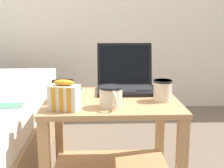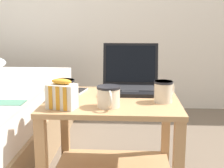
{
  "view_description": "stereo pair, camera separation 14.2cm",
  "coord_description": "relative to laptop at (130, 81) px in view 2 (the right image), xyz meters",
  "views": [
    {
      "loc": [
        -0.06,
        -1.43,
        0.88
      ],
      "look_at": [
        0.0,
        -0.04,
        0.58
      ],
      "focal_mm": 50.0,
      "sensor_mm": 36.0,
      "label": 1
    },
    {
      "loc": [
        0.08,
        -1.43,
        0.88
      ],
      "look_at": [
        0.0,
        -0.04,
        0.58
      ],
      "focal_mm": 50.0,
      "sensor_mm": 36.0,
      "label": 2
    }
  ],
  "objects": [
    {
      "name": "snack_bag",
      "position": [
        -0.29,
        -0.36,
        0.01
      ],
      "size": [
        0.14,
        0.1,
        0.13
      ],
      "color": "silver",
      "rests_on": "bedside_table"
    },
    {
      "name": "bedside_table",
      "position": [
        -0.08,
        -0.18,
        -0.23
      ],
      "size": [
        0.62,
        0.53,
        0.5
      ],
      "color": "tan",
      "rests_on": "ground_plane"
    },
    {
      "name": "mug_front_left",
      "position": [
        -0.31,
        -0.22,
        0.0
      ],
      "size": [
        0.1,
        0.14,
        0.1
      ],
      "color": "beige",
      "rests_on": "bedside_table"
    },
    {
      "name": "laptop",
      "position": [
        0.0,
        0.0,
        0.0
      ],
      "size": [
        0.3,
        0.28,
        0.24
      ],
      "color": "black",
      "rests_on": "bedside_table"
    },
    {
      "name": "mug_front_right",
      "position": [
        -0.09,
        -0.33,
        0.0
      ],
      "size": [
        0.1,
        0.14,
        0.09
      ],
      "color": "beige",
      "rests_on": "bedside_table"
    },
    {
      "name": "cell_phone",
      "position": [
        -0.28,
        -0.06,
        -0.04
      ],
      "size": [
        0.1,
        0.15,
        0.01
      ],
      "color": "#B7BABC",
      "rests_on": "bedside_table"
    },
    {
      "name": "mug_mid_center",
      "position": [
        0.15,
        -0.23,
        0.01
      ],
      "size": [
        0.1,
        0.11,
        0.1
      ],
      "color": "beige",
      "rests_on": "bedside_table"
    }
  ]
}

